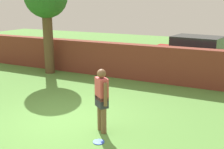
% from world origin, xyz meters
% --- Properties ---
extents(ground_plane, '(40.00, 40.00, 0.00)m').
position_xyz_m(ground_plane, '(0.00, 0.00, 0.00)').
color(ground_plane, '#568C3D').
extents(brick_wall, '(13.94, 0.50, 1.47)m').
position_xyz_m(brick_wall, '(-1.50, 4.94, 0.73)').
color(brick_wall, brown).
rests_on(brick_wall, ground).
extents(tree, '(1.87, 1.87, 4.34)m').
position_xyz_m(tree, '(-3.81, 4.19, 3.25)').
color(tree, brown).
rests_on(tree, ground).
extents(person, '(0.44, 0.40, 1.62)m').
position_xyz_m(person, '(1.18, -0.09, 0.90)').
color(person, brown).
rests_on(person, ground).
extents(car, '(4.39, 2.36, 1.72)m').
position_xyz_m(car, '(2.25, 6.75, 0.86)').
color(car, '#A51111').
rests_on(car, ground).
extents(frisbee_blue, '(0.27, 0.27, 0.02)m').
position_xyz_m(frisbee_blue, '(1.39, -0.64, 0.01)').
color(frisbee_blue, blue).
rests_on(frisbee_blue, ground).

